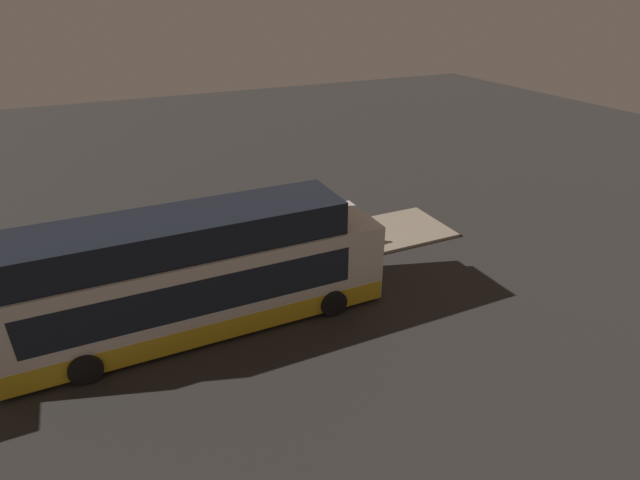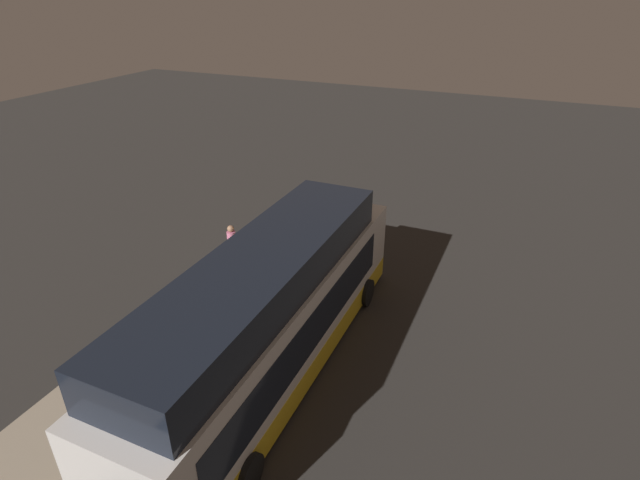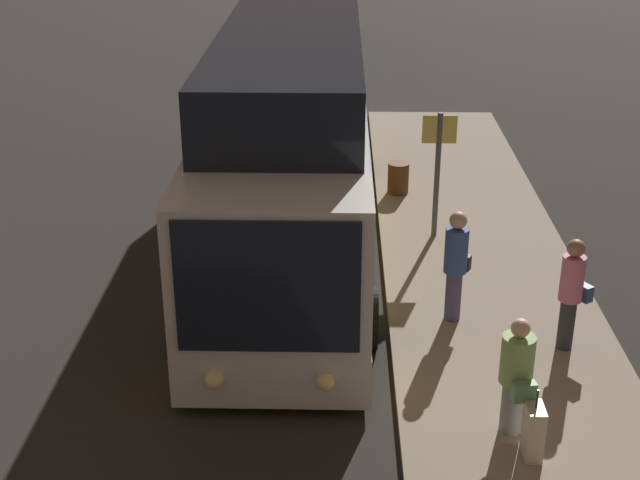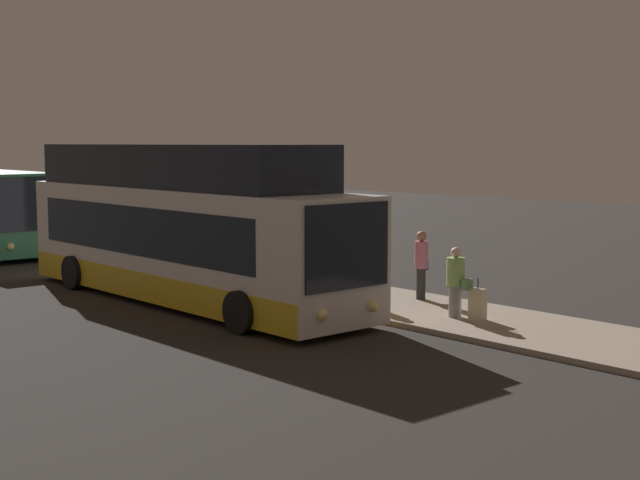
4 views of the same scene
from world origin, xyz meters
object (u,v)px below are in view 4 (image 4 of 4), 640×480
at_px(bus_lead, 184,232).
at_px(passenger_with_bags, 421,262).
at_px(sign_post, 272,232).
at_px(suitcase, 478,304).
at_px(passenger_boarding, 456,280).
at_px(trash_bin, 209,268).
at_px(passenger_waiting, 354,263).

distance_m(bus_lead, passenger_with_bags, 6.02).
bearing_deg(passenger_with_bags, bus_lead, -170.44).
bearing_deg(sign_post, suitcase, 4.73).
bearing_deg(bus_lead, suitcase, 24.83).
distance_m(bus_lead, passenger_boarding, 7.09).
distance_m(sign_post, trash_bin, 2.57).
relative_size(passenger_boarding, passenger_waiting, 0.89).
relative_size(passenger_boarding, sign_post, 0.67).
bearing_deg(bus_lead, passenger_waiting, 36.84).
xyz_separation_m(passenger_waiting, passenger_with_bags, (0.82, 1.54, -0.03)).
relative_size(sign_post, trash_bin, 3.63).
relative_size(suitcase, trash_bin, 1.43).
xyz_separation_m(suitcase, trash_bin, (-8.79, -1.09, -0.02)).
xyz_separation_m(sign_post, trash_bin, (-2.23, -0.55, -1.16)).
bearing_deg(trash_bin, passenger_waiting, 5.60).
xyz_separation_m(passenger_boarding, passenger_with_bags, (-2.06, 1.14, 0.10)).
bearing_deg(trash_bin, sign_post, 13.82).
xyz_separation_m(passenger_with_bags, sign_post, (-4.02, -1.52, 0.55)).
relative_size(bus_lead, sign_post, 5.07).
xyz_separation_m(passenger_waiting, suitcase, (3.37, 0.56, -0.62)).
distance_m(passenger_boarding, sign_post, 6.12).
distance_m(suitcase, trash_bin, 8.86).
bearing_deg(suitcase, sign_post, -175.27).
bearing_deg(passenger_boarding, passenger_waiting, -90.99).
bearing_deg(trash_bin, passenger_boarding, 6.43).
distance_m(passenger_boarding, passenger_waiting, 2.91).
xyz_separation_m(suitcase, sign_post, (-6.57, -0.54, 1.14)).
bearing_deg(sign_post, trash_bin, -166.18).
bearing_deg(trash_bin, suitcase, 7.07).
distance_m(passenger_waiting, trash_bin, 5.48).
distance_m(passenger_waiting, sign_post, 3.24).
distance_m(passenger_with_bags, trash_bin, 6.60).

